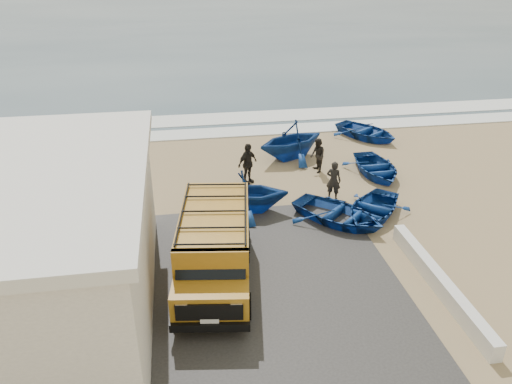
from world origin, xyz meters
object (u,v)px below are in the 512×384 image
boat_mid_right (376,168)px  boat_far_left (291,140)px  boat_far_right (366,131)px  fisherman_middle (317,156)px  boat_near_left (338,214)px  boat_mid_left (246,192)px  fisherman_front (334,180)px  parapet (439,282)px  boat_near_right (372,209)px  van (215,245)px  fisherman_back (248,164)px

boat_mid_right → boat_far_left: bearing=140.8°
boat_far_right → fisherman_middle: size_ratio=2.28×
fisherman_middle → boat_near_left: bearing=-9.5°
boat_near_left → boat_mid_left: boat_mid_left is taller
boat_far_right → fisherman_front: 7.68m
parapet → boat_near_left: (-1.76, 4.43, 0.10)m
boat_far_left → fisherman_middle: bearing=0.2°
boat_mid_right → boat_far_left: (-3.36, 2.59, 0.59)m
boat_near_left → boat_near_right: (1.41, 0.22, -0.03)m
van → boat_mid_left: bearing=77.3°
boat_far_right → van: bearing=-161.7°
parapet → boat_far_left: bearing=100.9°
parapet → boat_mid_right: boat_mid_right is taller
boat_near_right → boat_far_left: 6.54m
boat_near_left → boat_far_right: same height
boat_far_right → fisherman_back: fisherman_back is taller
parapet → boat_near_left: boat_near_left is taller
boat_near_right → boat_far_left: (-1.75, 6.27, 0.59)m
van → boat_near_right: 6.97m
fisherman_front → fisherman_back: size_ratio=0.91×
boat_mid_left → boat_mid_right: boat_mid_left is taller
boat_near_left → boat_far_left: 6.52m
van → boat_mid_right: bearing=48.3°
parapet → fisherman_back: (-4.58, 8.44, 0.63)m
boat_near_left → boat_mid_right: 4.94m
fisherman_front → boat_near_right: bearing=151.4°
boat_near_left → fisherman_back: size_ratio=1.99×
parapet → boat_mid_right: 8.43m
boat_near_left → fisherman_back: 4.93m
boat_mid_left → boat_far_right: (7.55, 7.12, -0.48)m
parapet → boat_near_left: 4.76m
van → boat_far_right: van is taller
van → boat_mid_left: 4.47m
fisherman_front → boat_mid_left: bearing=38.4°
fisherman_middle → fisherman_back: fisherman_back is taller
boat_mid_right → fisherman_front: bearing=-144.8°
boat_mid_right → boat_far_right: boat_far_right is taller
boat_near_left → fisherman_back: fisherman_back is taller
parapet → boat_mid_right: bearing=81.4°
parapet → fisherman_back: size_ratio=3.32×
boat_mid_right → fisherman_front: fisherman_front is taller
parapet → boat_near_right: bearing=94.2°
boat_near_right → fisherman_middle: bearing=143.6°
boat_mid_right → fisherman_middle: 2.69m
fisherman_front → fisherman_middle: bearing=-61.6°
boat_far_right → fisherman_middle: fisherman_middle is taller
parapet → boat_far_right: 13.21m
fisherman_middle → fisherman_back: 3.38m
boat_far_left → boat_far_right: boat_far_left is taller
van → boat_mid_left: van is taller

